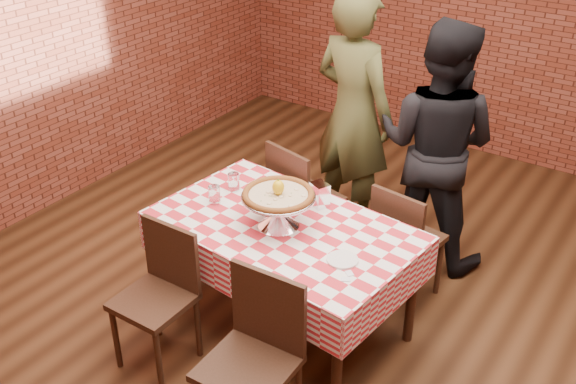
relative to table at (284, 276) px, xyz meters
The scene contains 19 objects.
ground 0.49m from the table, 32.17° to the left, with size 6.00×6.00×0.00m, color black.
back_wall 3.36m from the table, 85.17° to the left, with size 5.50×5.50×0.00m, color maroon.
table is the anchor object (origin of this frame).
tablecloth 0.25m from the table, ahead, with size 1.57×0.96×0.26m, color red, non-canonical shape.
pizza_stand 0.48m from the table, 134.68° to the right, with size 0.45×0.45×0.20m, color silver, non-canonical shape.
pizza 0.59m from the table, 134.68° to the right, with size 0.42×0.42×0.03m, color #C5B58F.
lemon 0.64m from the table, 134.68° to the right, with size 0.07×0.07×0.09m, color yellow.
water_glass_left 0.67m from the table, behind, with size 0.07×0.07×0.12m, color white.
water_glass_right 0.69m from the table, 161.80° to the left, with size 0.07×0.07×0.12m, color white.
side_plate 0.63m from the table, 15.01° to the right, with size 0.17×0.17×0.01m, color white.
sweetener_packet_a 0.74m from the table, 24.89° to the right, with size 0.05×0.04×0.01m, color white.
sweetener_packet_b 0.71m from the table, 20.37° to the right, with size 0.05×0.04×0.01m, color white.
condiment_caddy 0.55m from the table, 79.48° to the left, with size 0.11×0.09×0.15m, color silver.
chair_near_left 0.82m from the table, 121.69° to the right, with size 0.40×0.40×0.88m, color #382116, non-canonical shape.
chair_near_right 0.89m from the table, 67.78° to the right, with size 0.44×0.44×0.92m, color #382116, non-canonical shape.
chair_far_left 0.85m from the table, 113.24° to the left, with size 0.42×0.42×0.90m, color #382116, non-canonical shape.
chair_far_right 0.87m from the table, 54.54° to the left, with size 0.38×0.38×0.86m, color #382116, non-canonical shape.
diner_olive 1.44m from the table, 101.52° to the left, with size 0.69×0.45×1.89m, color #444623.
diner_black 1.42m from the table, 71.80° to the left, with size 0.86×0.67×1.77m, color black.
Camera 1 is at (1.64, -2.95, 2.90)m, focal length 41.99 mm.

